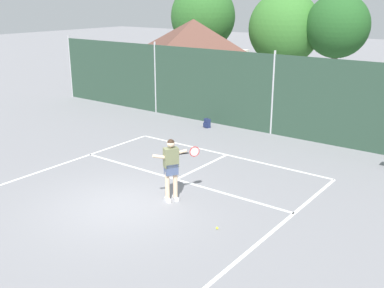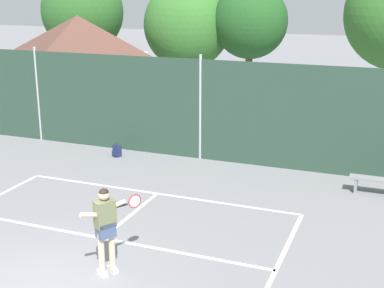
% 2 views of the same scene
% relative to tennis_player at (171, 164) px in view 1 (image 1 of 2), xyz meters
% --- Properties ---
extents(ground_plane, '(120.00, 120.00, 0.00)m').
position_rel_tennis_player_xyz_m(ground_plane, '(-0.92, -1.14, -1.11)').
color(ground_plane, gray).
extents(court_markings, '(8.30, 11.10, 0.01)m').
position_rel_tennis_player_xyz_m(court_markings, '(-0.92, -0.49, -1.11)').
color(court_markings, white).
rests_on(court_markings, ground).
extents(chainlink_fence, '(26.09, 0.09, 3.53)m').
position_rel_tennis_player_xyz_m(chainlink_fence, '(-0.92, 7.86, 0.58)').
color(chainlink_fence, '#284233').
rests_on(chainlink_fence, ground).
extents(clubhouse_building, '(5.56, 4.64, 4.39)m').
position_rel_tennis_player_xyz_m(clubhouse_building, '(-8.75, 12.84, 1.17)').
color(clubhouse_building, silver).
rests_on(clubhouse_building, ground).
extents(treeline_backdrop, '(25.61, 4.58, 7.00)m').
position_rel_tennis_player_xyz_m(treeline_backdrop, '(-1.51, 17.97, 2.99)').
color(treeline_backdrop, brown).
rests_on(treeline_backdrop, ground).
extents(tennis_player, '(0.72, 1.30, 1.85)m').
position_rel_tennis_player_xyz_m(tennis_player, '(0.00, 0.00, 0.00)').
color(tennis_player, silver).
rests_on(tennis_player, ground).
extents(tennis_ball, '(0.07, 0.07, 0.07)m').
position_rel_tennis_player_xyz_m(tennis_ball, '(2.00, -0.66, -1.08)').
color(tennis_ball, '#CCE033').
rests_on(tennis_ball, ground).
extents(backpack_navy, '(0.33, 0.32, 0.46)m').
position_rel_tennis_player_xyz_m(backpack_navy, '(-3.67, 7.02, -0.92)').
color(backpack_navy, navy).
rests_on(backpack_navy, ground).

